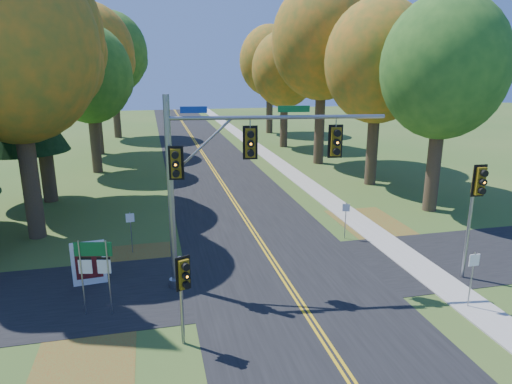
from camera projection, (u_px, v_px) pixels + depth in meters
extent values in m
plane|color=#32571E|center=(296.00, 297.00, 17.69)|extent=(160.00, 160.00, 0.00)
cube|color=black|center=(296.00, 297.00, 17.69)|extent=(8.00, 160.00, 0.02)
cube|color=black|center=(282.00, 275.00, 19.56)|extent=(60.00, 6.00, 0.02)
cube|color=gold|center=(294.00, 297.00, 17.66)|extent=(0.10, 160.00, 0.01)
cube|color=gold|center=(299.00, 296.00, 17.70)|extent=(0.10, 160.00, 0.01)
cube|color=#9E998E|center=(438.00, 280.00, 19.04)|extent=(1.60, 160.00, 0.06)
cube|color=brown|center=(127.00, 270.00, 20.01)|extent=(4.00, 6.00, 0.00)
cube|color=brown|center=(381.00, 231.00, 24.81)|extent=(3.50, 8.00, 0.00)
cube|color=brown|center=(82.00, 375.00, 13.23)|extent=(3.00, 5.00, 0.00)
cylinder|color=#38281C|center=(30.00, 174.00, 23.05)|extent=(0.86, 0.86, 6.75)
ellipsoid|color=orange|center=(12.00, 46.00, 21.39)|extent=(8.00, 8.00, 9.20)
sphere|color=orange|center=(55.00, 64.00, 23.08)|extent=(4.80, 4.80, 4.80)
cylinder|color=#38281C|center=(434.00, 162.00, 27.56)|extent=(0.83, 0.83, 6.08)
ellipsoid|color=#467E27|center=(444.00, 67.00, 26.07)|extent=(7.20, 7.20, 8.28)
sphere|color=#467E27|center=(453.00, 79.00, 27.59)|extent=(4.32, 4.32, 4.32)
sphere|color=#467E27|center=(433.00, 53.00, 24.92)|extent=(3.96, 3.96, 3.96)
cylinder|color=#38281C|center=(44.00, 145.00, 29.30)|extent=(0.89, 0.89, 7.42)
ellipsoid|color=orange|center=(31.00, 35.00, 27.50)|extent=(8.60, 8.60, 9.89)
sphere|color=orange|center=(66.00, 51.00, 29.31)|extent=(5.16, 5.16, 5.16)
cylinder|color=#38281C|center=(372.00, 143.00, 33.78)|extent=(0.84, 0.84, 6.30)
ellipsoid|color=orange|center=(378.00, 61.00, 32.22)|extent=(7.60, 7.60, 8.74)
sphere|color=orange|center=(389.00, 72.00, 33.83)|extent=(4.56, 4.56, 4.56)
sphere|color=orange|center=(366.00, 50.00, 31.01)|extent=(4.18, 4.18, 4.18)
cylinder|color=#38281C|center=(95.00, 139.00, 37.71)|extent=(0.81, 0.81, 5.62)
ellipsoid|color=#467E27|center=(89.00, 74.00, 36.32)|extent=(6.80, 6.80, 7.82)
sphere|color=#467E27|center=(108.00, 82.00, 37.76)|extent=(4.08, 4.08, 4.08)
sphere|color=#467E27|center=(71.00, 65.00, 35.24)|extent=(3.74, 3.74, 3.74)
cylinder|color=#38281C|center=(320.00, 121.00, 40.95)|extent=(0.90, 0.90, 7.65)
ellipsoid|color=orange|center=(323.00, 41.00, 39.10)|extent=(8.80, 8.80, 10.12)
sphere|color=orange|center=(335.00, 52.00, 40.96)|extent=(5.28, 5.28, 5.28)
sphere|color=orange|center=(309.00, 29.00, 37.70)|extent=(4.84, 4.84, 4.84)
cylinder|color=#38281C|center=(97.00, 119.00, 45.56)|extent=(0.87, 0.87, 6.98)
ellipsoid|color=orange|center=(91.00, 53.00, 43.86)|extent=(8.20, 8.20, 9.43)
sphere|color=orange|center=(110.00, 62.00, 45.59)|extent=(4.92, 4.92, 4.92)
sphere|color=orange|center=(73.00, 43.00, 42.55)|extent=(4.51, 4.51, 4.51)
cylinder|color=#38281C|center=(284.00, 120.00, 49.69)|extent=(0.82, 0.82, 5.85)
ellipsoid|color=orange|center=(285.00, 69.00, 48.25)|extent=(7.00, 7.00, 8.05)
sphere|color=orange|center=(294.00, 76.00, 49.73)|extent=(4.20, 4.20, 4.20)
sphere|color=orange|center=(275.00, 62.00, 47.14)|extent=(3.85, 3.85, 3.85)
cylinder|color=#38281C|center=(116.00, 108.00, 56.02)|extent=(0.88, 0.88, 7.20)
ellipsoid|color=#467E27|center=(112.00, 53.00, 54.27)|extent=(8.40, 8.40, 9.66)
sphere|color=#467E27|center=(127.00, 60.00, 56.04)|extent=(5.04, 5.04, 5.04)
sphere|color=#467E27|center=(97.00, 45.00, 52.93)|extent=(4.62, 4.62, 4.62)
cylinder|color=#38281C|center=(269.00, 108.00, 59.90)|extent=(0.85, 0.85, 6.53)
ellipsoid|color=orange|center=(270.00, 61.00, 58.29)|extent=(7.80, 7.80, 8.97)
sphere|color=orange|center=(279.00, 67.00, 59.94)|extent=(4.68, 4.68, 4.68)
sphere|color=orange|center=(261.00, 54.00, 57.05)|extent=(4.29, 4.29, 4.29)
cylinder|color=#38281C|center=(28.00, 177.00, 29.38)|extent=(0.50, 0.50, 3.42)
cone|color=black|center=(18.00, 108.00, 28.19)|extent=(5.60, 5.60, 5.45)
cone|color=black|center=(9.00, 42.00, 27.15)|extent=(4.57, 4.57, 5.45)
cylinder|color=gray|center=(171.00, 196.00, 17.55)|extent=(0.24, 0.24, 7.68)
cylinder|color=gray|center=(175.00, 283.00, 18.53)|extent=(0.48, 0.48, 0.33)
cylinder|color=gray|center=(278.00, 117.00, 17.11)|extent=(8.17, 1.29, 0.15)
cylinder|color=gray|center=(201.00, 147.00, 17.15)|extent=(2.47, 0.44, 2.27)
cylinder|color=gray|center=(250.00, 123.00, 17.07)|extent=(0.04, 0.04, 0.39)
cube|color=#72590C|center=(250.00, 143.00, 17.27)|extent=(0.42, 0.38, 1.10)
cube|color=black|center=(250.00, 143.00, 17.27)|extent=(0.57, 0.11, 1.29)
sphere|color=orange|center=(251.00, 144.00, 17.03)|extent=(0.20, 0.20, 0.20)
cylinder|color=black|center=(251.00, 134.00, 16.94)|extent=(0.29, 0.21, 0.26)
cylinder|color=black|center=(251.00, 144.00, 17.03)|extent=(0.29, 0.21, 0.26)
cylinder|color=black|center=(251.00, 153.00, 17.13)|extent=(0.29, 0.21, 0.26)
cylinder|color=gray|center=(336.00, 122.00, 17.36)|extent=(0.04, 0.04, 0.39)
cube|color=#72590C|center=(335.00, 141.00, 17.56)|extent=(0.42, 0.38, 1.10)
cube|color=black|center=(335.00, 141.00, 17.56)|extent=(0.57, 0.11, 1.29)
sphere|color=orange|center=(337.00, 142.00, 17.32)|extent=(0.20, 0.20, 0.20)
cylinder|color=black|center=(337.00, 133.00, 17.22)|extent=(0.29, 0.21, 0.26)
cylinder|color=black|center=(337.00, 142.00, 17.32)|extent=(0.29, 0.21, 0.26)
cylinder|color=black|center=(337.00, 152.00, 17.41)|extent=(0.29, 0.21, 0.26)
cube|color=#72590C|center=(176.00, 163.00, 17.06)|extent=(0.42, 0.38, 1.10)
cube|color=black|center=(176.00, 163.00, 17.06)|extent=(0.57, 0.11, 1.29)
sphere|color=orange|center=(176.00, 164.00, 16.82)|extent=(0.20, 0.20, 0.20)
cylinder|color=black|center=(175.00, 155.00, 16.72)|extent=(0.29, 0.21, 0.26)
cylinder|color=black|center=(176.00, 164.00, 16.82)|extent=(0.29, 0.21, 0.26)
cylinder|color=black|center=(176.00, 174.00, 16.91)|extent=(0.29, 0.21, 0.26)
cube|color=navy|center=(194.00, 110.00, 16.76)|extent=(0.98, 0.18, 0.24)
cube|color=#0C5926|center=(294.00, 109.00, 17.08)|extent=(1.20, 0.21, 0.24)
cylinder|color=gray|center=(469.00, 223.00, 18.70)|extent=(0.13, 0.13, 4.85)
cube|color=#72590C|center=(479.00, 181.00, 17.97)|extent=(0.39, 0.35, 1.10)
cube|color=black|center=(479.00, 181.00, 17.97)|extent=(0.57, 0.06, 1.30)
sphere|color=orange|center=(483.00, 182.00, 17.73)|extent=(0.20, 0.20, 0.20)
cylinder|color=black|center=(484.00, 173.00, 17.63)|extent=(0.27, 0.19, 0.26)
cylinder|color=black|center=(483.00, 182.00, 17.73)|extent=(0.27, 0.19, 0.26)
cylinder|color=black|center=(482.00, 191.00, 17.82)|extent=(0.27, 0.19, 0.26)
cylinder|color=gray|center=(182.00, 301.00, 14.36)|extent=(0.11, 0.11, 3.03)
cube|color=#72590C|center=(183.00, 273.00, 13.92)|extent=(0.40, 0.38, 0.95)
cube|color=black|center=(183.00, 273.00, 13.92)|extent=(0.47, 0.21, 1.12)
sphere|color=orange|center=(186.00, 276.00, 13.75)|extent=(0.17, 0.17, 0.17)
cylinder|color=black|center=(186.00, 267.00, 13.67)|extent=(0.27, 0.22, 0.23)
cylinder|color=black|center=(186.00, 276.00, 13.75)|extent=(0.27, 0.22, 0.23)
cylinder|color=black|center=(187.00, 285.00, 13.83)|extent=(0.27, 0.22, 0.23)
cylinder|color=gray|center=(82.00, 278.00, 16.13)|extent=(0.06, 0.06, 2.84)
cylinder|color=gray|center=(109.00, 278.00, 16.15)|extent=(0.06, 0.06, 2.84)
cube|color=#0C5424|center=(93.00, 249.00, 15.88)|extent=(1.30, 0.32, 0.52)
cube|color=silver|center=(93.00, 249.00, 15.88)|extent=(1.11, 0.25, 0.08)
cube|color=silver|center=(85.00, 267.00, 16.05)|extent=(0.47, 0.14, 0.52)
cube|color=black|center=(84.00, 259.00, 15.97)|extent=(0.46, 0.11, 0.09)
cube|color=silver|center=(104.00, 267.00, 16.06)|extent=(0.47, 0.14, 0.52)
cube|color=black|center=(103.00, 258.00, 15.97)|extent=(0.46, 0.11, 0.09)
cube|color=white|center=(89.00, 263.00, 18.52)|extent=(1.34, 0.31, 1.85)
cube|color=maroon|center=(89.00, 263.00, 18.42)|extent=(1.02, 0.12, 1.33)
cube|color=white|center=(77.00, 282.00, 18.57)|extent=(0.09, 0.09, 0.31)
cube|color=white|center=(104.00, 279.00, 18.89)|extent=(0.09, 0.09, 0.31)
cylinder|color=gray|center=(345.00, 221.00, 23.46)|extent=(0.04, 0.04, 1.94)
cube|color=silver|center=(346.00, 208.00, 23.25)|extent=(0.35, 0.16, 0.40)
cylinder|color=gray|center=(471.00, 280.00, 16.66)|extent=(0.05, 0.05, 2.21)
cube|color=white|center=(474.00, 260.00, 16.43)|extent=(0.42, 0.04, 0.45)
cylinder|color=gray|center=(131.00, 232.00, 21.66)|extent=(0.05, 0.05, 2.04)
cube|color=white|center=(130.00, 218.00, 21.44)|extent=(0.39, 0.06, 0.42)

